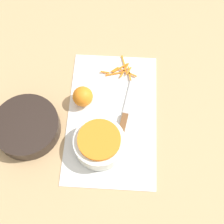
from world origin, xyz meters
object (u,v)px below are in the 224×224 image
Objects in this scene: orange_left at (83,96)px; bowl_speckled at (99,143)px; bowl_dark at (27,127)px; knife at (123,123)px.

bowl_speckled is at bearing -157.07° from orange_left.
bowl_dark is (0.05, 0.23, -0.01)m from bowl_speckled.
bowl_speckled is 0.11m from knife.
bowl_speckled reaches higher than orange_left.
bowl_dark is at bearing 123.56° from orange_left.
knife is at bearing -40.31° from bowl_speckled.
knife is 3.74× the size of orange_left.
knife is at bearing -118.26° from orange_left.
knife is (0.04, -0.31, -0.01)m from bowl_dark.
bowl_speckled is 2.36× the size of orange_left.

